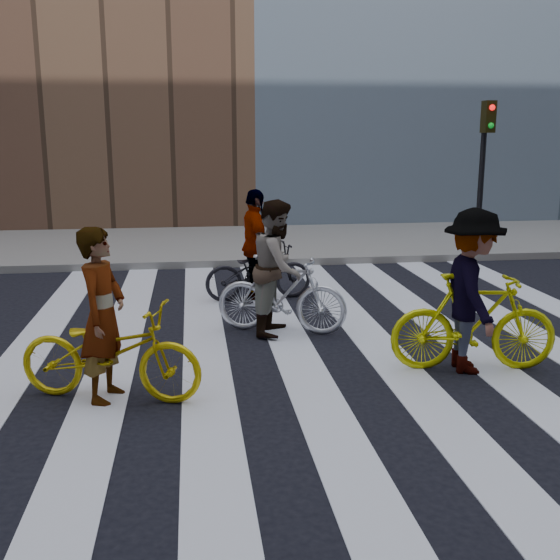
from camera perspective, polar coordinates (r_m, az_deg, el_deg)
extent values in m
plane|color=black|center=(8.64, 4.51, -5.35)|extent=(100.00, 100.00, 0.00)
cube|color=gray|center=(15.84, -1.21, 3.24)|extent=(100.00, 5.00, 0.15)
cube|color=silver|center=(8.70, -21.25, -6.02)|extent=(0.55, 10.00, 0.01)
cube|color=silver|center=(8.51, -14.00, -5.94)|extent=(0.55, 10.00, 0.01)
cube|color=silver|center=(8.45, -6.54, -5.76)|extent=(0.55, 10.00, 0.01)
cube|color=silver|center=(8.54, 0.89, -5.48)|extent=(0.55, 10.00, 0.01)
cube|color=silver|center=(8.77, 8.04, -5.13)|extent=(0.55, 10.00, 0.01)
cube|color=silver|center=(9.12, 14.73, -4.72)|extent=(0.55, 10.00, 0.01)
cube|color=silver|center=(9.59, 20.84, -4.30)|extent=(0.55, 10.00, 0.01)
cylinder|color=black|center=(14.81, 17.08, 7.99)|extent=(0.12, 0.12, 3.20)
cube|color=black|center=(14.64, 17.69, 13.39)|extent=(0.22, 0.28, 0.65)
sphere|color=red|center=(14.51, 18.00, 14.10)|extent=(0.12, 0.12, 0.12)
sphere|color=#0CCC26|center=(14.51, 17.90, 12.68)|extent=(0.12, 0.12, 0.12)
imported|color=gold|center=(6.88, -14.58, -6.08)|extent=(2.03, 1.19, 1.01)
imported|color=silver|center=(8.86, 0.13, -1.24)|extent=(1.85, 1.09, 1.08)
imported|color=#CCCF0B|center=(7.77, 16.53, -3.55)|extent=(1.94, 0.78, 1.13)
imported|color=black|center=(10.67, -1.88, 0.73)|extent=(1.82, 0.82, 0.92)
imported|color=slate|center=(6.78, -15.19, -2.98)|extent=(0.60, 0.75, 1.78)
imported|color=slate|center=(8.77, -0.20, 1.10)|extent=(0.95, 1.07, 1.82)
imported|color=slate|center=(7.66, 16.36, -0.94)|extent=(0.85, 1.29, 1.86)
imported|color=slate|center=(10.58, -2.17, 3.05)|extent=(0.57, 1.10, 1.80)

